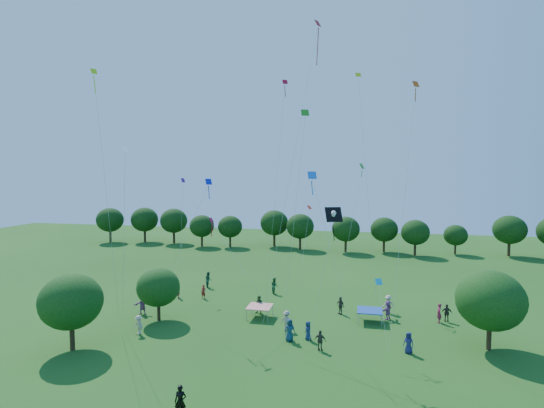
{
  "coord_description": "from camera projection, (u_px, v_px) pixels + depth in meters",
  "views": [
    {
      "loc": [
        6.92,
        -18.33,
        13.4
      ],
      "look_at": [
        0.0,
        14.0,
        11.0
      ],
      "focal_mm": 28.0,
      "sensor_mm": 36.0,
      "label": 1
    }
  ],
  "objects": [
    {
      "name": "small_kite_8",
      "position": [
        223.0,
        239.0,
        35.41
      ],
      "size": [
        6.05,
        0.61,
        8.37
      ],
      "color": "#BA0A2D"
    },
    {
      "name": "small_kite_0",
      "position": [
        280.0,
        138.0,
        42.04
      ],
      "size": [
        2.03,
        0.8,
        21.31
      ],
      "color": "red"
    },
    {
      "name": "small_kite_2",
      "position": [
        102.0,
        151.0,
        31.29
      ],
      "size": [
        2.04,
        5.39,
        19.36
      ],
      "color": "#CEF515"
    },
    {
      "name": "crowd_person_6",
      "position": [
        409.0,
        343.0,
        31.54
      ],
      "size": [
        0.9,
        0.74,
        1.6
      ],
      "primitive_type": "imported",
      "rotation": [
        0.0,
        0.0,
        5.8
      ],
      "color": "navy",
      "rests_on": "ground"
    },
    {
      "name": "crowd_person_5",
      "position": [
        142.0,
        305.0,
        40.36
      ],
      "size": [
        1.73,
        1.04,
        1.75
      ],
      "primitive_type": "imported",
      "rotation": [
        0.0,
        0.0,
        0.3
      ],
      "color": "#9C5B95",
      "rests_on": "ground"
    },
    {
      "name": "crowd_person_9",
      "position": [
        139.0,
        325.0,
        35.29
      ],
      "size": [
        1.13,
        0.88,
        1.58
      ],
      "primitive_type": "imported",
      "rotation": [
        0.0,
        0.0,
        5.82
      ],
      "color": "#C2AC9B",
      "rests_on": "ground"
    },
    {
      "name": "crowd_person_10",
      "position": [
        320.0,
        340.0,
        32.02
      ],
      "size": [
        0.98,
        0.58,
        1.56
      ],
      "primitive_type": "imported",
      "rotation": [
        0.0,
        0.0,
        2.95
      ],
      "color": "#3B372F",
      "rests_on": "ground"
    },
    {
      "name": "small_kite_1",
      "position": [
        409.0,
        152.0,
        29.63
      ],
      "size": [
        1.87,
        2.46,
        18.58
      ],
      "color": "#EE4D0C"
    },
    {
      "name": "crowd_person_15",
      "position": [
        287.0,
        321.0,
        36.18
      ],
      "size": [
        1.19,
        0.76,
        1.69
      ],
      "primitive_type": "imported",
      "rotation": [
        0.0,
        0.0,
        2.88
      ],
      "color": "#A89486",
      "rests_on": "ground"
    },
    {
      "name": "small_kite_12",
      "position": [
        199.0,
        205.0,
        37.83
      ],
      "size": [
        6.41,
        2.47,
        11.63
      ],
      "color": "#151ED2"
    },
    {
      "name": "man_in_black",
      "position": [
        180.0,
        401.0,
        23.25
      ],
      "size": [
        0.74,
        0.55,
        1.79
      ],
      "primitive_type": "imported",
      "rotation": [
        0.0,
        0.0,
        0.19
      ],
      "color": "black",
      "rests_on": "ground"
    },
    {
      "name": "small_kite_4",
      "position": [
        320.0,
        207.0,
        28.43
      ],
      "size": [
        3.37,
        1.39,
        12.22
      ],
      "color": "blue"
    },
    {
      "name": "small_kite_11",
      "position": [
        358.0,
        186.0,
        44.56
      ],
      "size": [
        2.39,
        4.5,
        13.15
      ],
      "color": "#399C1C"
    },
    {
      "name": "treeline",
      "position": [
        312.0,
        226.0,
        74.41
      ],
      "size": [
        88.01,
        8.77,
        6.77
      ],
      "color": "#422B19",
      "rests_on": "ground"
    },
    {
      "name": "near_tree_east",
      "position": [
        490.0,
        300.0,
        31.95
      ],
      "size": [
        5.02,
        5.02,
        6.11
      ],
      "color": "#422B19",
      "rests_on": "ground"
    },
    {
      "name": "crowd_person_14",
      "position": [
        208.0,
        280.0,
        49.77
      ],
      "size": [
        0.94,
        1.03,
        1.85
      ],
      "primitive_type": "imported",
      "rotation": [
        0.0,
        0.0,
        2.21
      ],
      "color": "#225036",
      "rests_on": "ground"
    },
    {
      "name": "crowd_person_7",
      "position": [
        203.0,
        292.0,
        45.35
      ],
      "size": [
        0.62,
        0.48,
        1.49
      ],
      "primitive_type": "imported",
      "rotation": [
        0.0,
        0.0,
        -0.23
      ],
      "color": "maroon",
      "rests_on": "ground"
    },
    {
      "name": "crowd_person_0",
      "position": [
        308.0,
        331.0,
        34.1
      ],
      "size": [
        0.73,
        0.85,
        1.52
      ],
      "primitive_type": "imported",
      "rotation": [
        0.0,
        0.0,
        5.25
      ],
      "color": "navy",
      "rests_on": "ground"
    },
    {
      "name": "crowd_person_16",
      "position": [
        447.0,
        313.0,
        38.25
      ],
      "size": [
        0.99,
        0.57,
        1.6
      ],
      "primitive_type": "imported",
      "rotation": [
        0.0,
        0.0,
        2.99
      ],
      "color": "#37312C",
      "rests_on": "ground"
    },
    {
      "name": "red_high_kite",
      "position": [
        307.0,
        86.0,
        35.02
      ],
      "size": [
        4.0,
        5.02,
        24.9
      ],
      "color": "red"
    },
    {
      "name": "small_kite_3",
      "position": [
        300.0,
        160.0,
        32.89
      ],
      "size": [
        2.06,
        0.76,
        17.0
      ],
      "color": "#208418"
    },
    {
      "name": "near_tree_north",
      "position": [
        158.0,
        287.0,
        38.44
      ],
      "size": [
        3.88,
        3.88,
        4.84
      ],
      "color": "#422B19",
      "rests_on": "ground"
    },
    {
      "name": "tent_blue",
      "position": [
        370.0,
        311.0,
        38.21
      ],
      "size": [
        2.2,
        2.2,
        1.1
      ],
      "color": "#18439F",
      "rests_on": "ground"
    },
    {
      "name": "crowd_person_4",
      "position": [
        340.0,
        305.0,
        40.33
      ],
      "size": [
        1.01,
        1.0,
        1.67
      ],
      "primitive_type": "imported",
      "rotation": [
        0.0,
        0.0,
        5.52
      ],
      "color": "#403A33",
      "rests_on": "ground"
    },
    {
      "name": "crowd_person_3",
      "position": [
        388.0,
        304.0,
        40.62
      ],
      "size": [
        1.24,
        0.83,
        1.74
      ],
      "primitive_type": "imported",
      "rotation": [
        0.0,
        0.0,
        3.45
      ],
      "color": "beige",
      "rests_on": "ground"
    },
    {
      "name": "near_tree_west",
      "position": [
        71.0,
        301.0,
        31.97
      ],
      "size": [
        4.66,
        4.66,
        5.84
      ],
      "color": "#422B19",
      "rests_on": "ground"
    },
    {
      "name": "small_kite_6",
      "position": [
        125.0,
        185.0,
        30.88
      ],
      "size": [
        3.9,
        5.37,
        14.02
      ],
      "color": "white"
    },
    {
      "name": "crowd_person_11",
      "position": [
        388.0,
        310.0,
        38.86
      ],
      "size": [
        1.41,
        1.68,
        1.75
      ],
      "primitive_type": "imported",
      "rotation": [
        0.0,
        0.0,
        4.11
      ],
      "color": "#AC64A8",
      "rests_on": "ground"
    },
    {
      "name": "crowd_person_8",
      "position": [
        274.0,
        286.0,
        47.16
      ],
      "size": [
        0.91,
        1.01,
        1.82
      ],
      "primitive_type": "imported",
      "rotation": [
        0.0,
        0.0,
        2.18
      ],
      "color": "#2B6536",
      "rests_on": "ground"
    },
    {
      "name": "crowd_person_13",
      "position": [
        439.0,
        313.0,
        37.98
      ],
      "size": [
        0.43,
        0.66,
        1.76
      ],
      "primitive_type": "imported",
      "rotation": [
        0.0,
        0.0,
        4.72
      ],
      "color": "#971B43",
      "rests_on": "ground"
    },
    {
      "name": "small_kite_9",
      "position": [
        308.0,
        221.0,
        46.2
      ],
      "size": [
        0.95,
        3.81,
        8.55
      ],
      "color": "#FF260D"
    },
    {
      "name": "crowd_person_12",
      "position": [
        290.0,
        330.0,
        33.84
      ],
      "size": [
        1.0,
        0.87,
        1.79
      ],
      "primitive_type": "imported",
      "rotation": [
        0.0,
        0.0,
        0.54
      ],
      "color": "navy",
      "rests_on": "ground"
    },
    {
      "name": "small_kite_10",
      "position": [
        364.0,
        143.0,
        38.48
      ],
      "size": [
        2.27,
        1.76,
        21.07
      ],
      "color": "#CDC912"
    },
    {
      "name": "crowd_person_2",
      "position": [
        259.0,
        305.0,
        40.48
      ],
      "size": [
        0.87,
        0.5,
        1.72
      ],
      "primitive_type": "imported",
      "rotation": [
        0.0,
        0.0,
        6.23
      ],
      "color": "#275223",
      "rests_on": "ground"
    },
    {
      "name": "tent_red_stripe",
      "position": [
        260.0,
        307.0,
        39.31
      ],
      "size": [
        2.2,
        2.2,
        1.1
      ],
      "color": "red",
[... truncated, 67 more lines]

